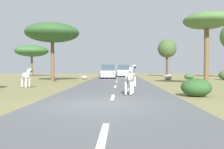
# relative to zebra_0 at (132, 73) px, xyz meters

# --- Properties ---
(ground_plane) EXTENTS (90.00, 90.00, 0.00)m
(ground_plane) POSITION_rel_zebra_0_xyz_m (-1.64, -7.58, -1.00)
(ground_plane) COLOR olive
(road) EXTENTS (6.00, 64.00, 0.05)m
(road) POSITION_rel_zebra_0_xyz_m (-1.17, -7.58, -0.98)
(road) COLOR #56595B
(road) RESTS_ON ground_plane
(lane_markings) EXTENTS (0.16, 56.00, 0.01)m
(lane_markings) POSITION_rel_zebra_0_xyz_m (-1.17, -8.58, -0.95)
(lane_markings) COLOR silver
(lane_markings) RESTS_ON road
(zebra_0) EXTENTS (0.63, 1.69, 1.60)m
(zebra_0) POSITION_rel_zebra_0_xyz_m (0.00, 0.00, 0.00)
(zebra_0) COLOR silver
(zebra_0) RESTS_ON road
(zebra_1) EXTENTS (0.58, 1.48, 1.41)m
(zebra_1) POSITION_rel_zebra_0_xyz_m (-0.36, -4.54, -0.11)
(zebra_1) COLOR silver
(zebra_1) RESTS_ON road
(zebra_2) EXTENTS (1.21, 1.12, 1.38)m
(zebra_2) POSITION_rel_zebra_0_xyz_m (-7.34, -0.38, -0.18)
(zebra_2) COLOR silver
(zebra_2) RESTS_ON ground_plane
(car_0) EXTENTS (2.18, 4.42, 1.74)m
(car_0) POSITION_rel_zebra_0_xyz_m (-2.40, 13.73, -0.16)
(car_0) COLOR silver
(car_0) RESTS_ON road
(car_1) EXTENTS (2.12, 4.39, 1.74)m
(car_1) POSITION_rel_zebra_0_xyz_m (-0.27, 19.84, -0.16)
(car_1) COLOR white
(car_1) RESTS_ON road
(tree_0) EXTENTS (5.34, 5.34, 5.07)m
(tree_0) POSITION_rel_zebra_0_xyz_m (-15.22, 21.07, 3.12)
(tree_0) COLOR brown
(tree_0) RESTS_ON ground_plane
(tree_1) EXTENTS (3.54, 3.54, 5.63)m
(tree_1) POSITION_rel_zebra_0_xyz_m (5.79, 1.86, 3.90)
(tree_1) COLOR brown
(tree_1) RESTS_ON ground_plane
(tree_4) EXTENTS (2.90, 2.90, 5.86)m
(tree_4) POSITION_rel_zebra_0_xyz_m (6.52, 20.38, 3.37)
(tree_4) COLOR #4C3823
(tree_4) RESTS_ON ground_plane
(tree_5) EXTENTS (5.34, 5.34, 5.83)m
(tree_5) POSITION_rel_zebra_0_xyz_m (-7.62, 6.86, 3.87)
(tree_5) COLOR brown
(tree_5) RESTS_ON ground_plane
(bush_2) EXTENTS (1.16, 1.04, 0.69)m
(bush_2) POSITION_rel_zebra_0_xyz_m (7.60, 12.39, -0.66)
(bush_2) COLOR #386633
(bush_2) RESTS_ON ground_plane
(bush_3) EXTENTS (1.47, 1.32, 0.88)m
(bush_3) POSITION_rel_zebra_0_xyz_m (2.88, -4.76, -0.56)
(bush_3) COLOR #2D5628
(bush_3) RESTS_ON ground_plane
(rock_0) EXTENTS (0.74, 0.72, 0.47)m
(rock_0) POSITION_rel_zebra_0_xyz_m (-5.12, 11.49, -0.77)
(rock_0) COLOR #A89E8C
(rock_0) RESTS_ON ground_plane
(rock_2) EXTENTS (0.89, 0.81, 0.63)m
(rock_2) POSITION_rel_zebra_0_xyz_m (4.61, 10.11, -0.69)
(rock_2) COLOR #A89E8C
(rock_2) RESTS_ON ground_plane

